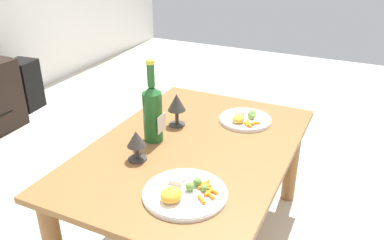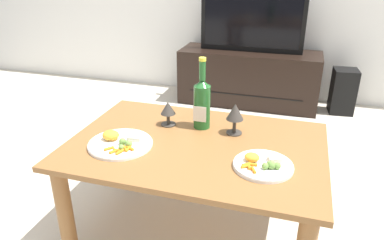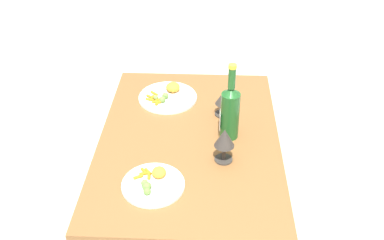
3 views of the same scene
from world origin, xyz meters
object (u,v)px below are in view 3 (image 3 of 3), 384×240
Objects in this scene: goblet_left at (223,100)px; dinner_plate_right at (153,184)px; goblet_right at (224,139)px; dinner_plate_left at (168,96)px; dining_table at (189,153)px; wine_bottle at (230,110)px.

goblet_left reaches higher than dinner_plate_right.
goblet_right is (0.33, 0.00, 0.02)m from goblet_left.
goblet_left is 0.51× the size of dinner_plate_right.
dinner_plate_left is at bearing 179.91° from dinner_plate_right.
dinner_plate_left is (-0.46, -0.27, -0.09)m from goblet_right.
goblet_right is at bearing 45.21° from dining_table.
wine_bottle is 2.85× the size of goblet_left.
dinner_plate_left is 1.19× the size of dinner_plate_right.
dining_table is 0.35m from dinner_plate_left.
dinner_plate_right is at bearing -41.18° from wine_bottle.
dinner_plate_left is at bearing -116.05° from goblet_left.
wine_bottle is at bearing 8.40° from goblet_left.
wine_bottle is 0.46m from dinner_plate_right.
goblet_left is (-0.19, 0.15, 0.17)m from dining_table.
dinner_plate_left is (-0.30, -0.29, -0.12)m from wine_bottle.
dinner_plate_left is at bearing -150.06° from goblet_right.
dining_table is 0.29m from goblet_left.
wine_bottle reaches higher than goblet_left.
dining_table is 0.28m from goblet_right.
dinner_plate_right is (0.17, -0.27, -0.09)m from goblet_right.
goblet_left is (-0.17, -0.02, -0.05)m from wine_bottle.
goblet_right is (0.17, -0.02, -0.03)m from wine_bottle.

